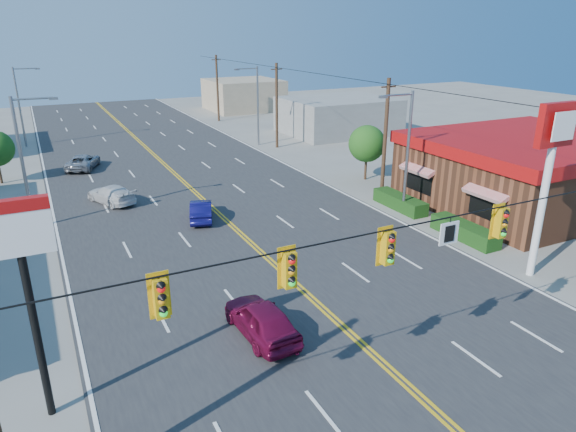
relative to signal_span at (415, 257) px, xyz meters
name	(u,v)px	position (x,y,z in m)	size (l,w,h in m)	color
ground	(405,385)	(0.12, 0.00, -4.89)	(160.00, 160.00, 0.00)	gray
road	(215,211)	(0.12, 20.00, -4.86)	(20.00, 120.00, 0.06)	#2D2D30
signal_span	(415,257)	(0.00, 0.00, 0.00)	(24.32, 0.34, 9.00)	#47301E
kfc	(527,170)	(20.02, 12.00, -2.51)	(16.30, 12.40, 4.70)	brown
kfc_pylon	(551,156)	(11.12, 4.00, 1.16)	(2.20, 0.36, 8.50)	white
pizza_hut_sign	(23,267)	(-10.88, 4.00, 0.30)	(1.90, 0.30, 6.85)	black
streetlight_se	(406,147)	(10.91, 14.00, -0.37)	(2.55, 0.25, 8.00)	gray
streetlight_ne	(256,102)	(10.91, 38.00, -0.37)	(2.55, 0.25, 8.00)	gray
streetlight_sw	(25,156)	(-10.67, 22.00, -0.37)	(2.55, 0.25, 8.00)	gray
streetlight_nw	(21,102)	(-10.67, 48.00, -0.37)	(2.55, 0.25, 8.00)	gray
utility_pole_near	(385,139)	(12.32, 18.00, -0.69)	(0.28, 0.28, 8.40)	#47301E
utility_pole_mid	(277,106)	(12.32, 36.00, -0.69)	(0.28, 0.28, 8.40)	#47301E
utility_pole_far	(217,89)	(12.32, 54.00, -0.69)	(0.28, 0.28, 8.40)	#47301E
tree_kfc_rear	(367,144)	(13.62, 22.00, -1.95)	(2.94, 2.94, 4.41)	#47301E
bld_east_mid	(338,116)	(22.12, 40.00, -2.89)	(12.00, 10.00, 4.00)	gray
bld_east_far	(244,95)	(19.12, 62.00, -2.69)	(10.00, 10.00, 4.40)	tan
car_magenta	(261,320)	(-3.10, 4.99, -4.16)	(1.72, 4.28, 1.46)	maroon
car_blue	(201,211)	(-1.22, 18.80, -4.26)	(1.33, 3.82, 1.26)	#100E52
car_white	(111,195)	(-5.82, 24.83, -4.26)	(1.76, 4.33, 1.26)	silver
car_silver	(83,162)	(-6.55, 35.56, -4.25)	(2.11, 4.57, 1.27)	#9B9CA0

